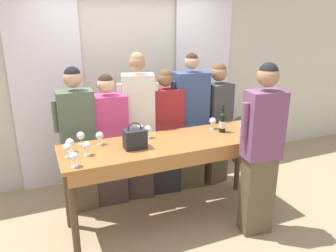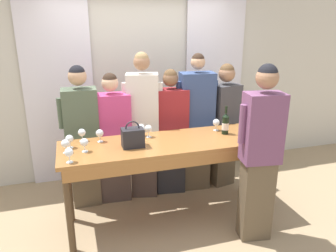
# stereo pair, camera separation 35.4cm
# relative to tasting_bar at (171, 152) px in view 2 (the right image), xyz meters

# --- Properties ---
(ground_plane) EXTENTS (18.00, 18.00, 0.00)m
(ground_plane) POSITION_rel_tasting_bar_xyz_m (0.00, 0.03, -0.84)
(ground_plane) COLOR tan
(wall_back) EXTENTS (12.00, 0.06, 2.80)m
(wall_back) POSITION_rel_tasting_bar_xyz_m (0.00, 1.47, 0.56)
(wall_back) COLOR beige
(wall_back) RESTS_ON ground_plane
(curtain_panel_left) EXTENTS (0.90, 0.03, 2.69)m
(curtain_panel_left) POSITION_rel_tasting_bar_xyz_m (-1.12, 1.40, 0.51)
(curtain_panel_left) COLOR white
(curtain_panel_left) RESTS_ON ground_plane
(curtain_panel_right) EXTENTS (0.90, 0.03, 2.69)m
(curtain_panel_right) POSITION_rel_tasting_bar_xyz_m (1.12, 1.40, 0.51)
(curtain_panel_right) COLOR white
(curtain_panel_right) RESTS_ON ground_plane
(tasting_bar) EXTENTS (2.34, 0.71, 0.96)m
(tasting_bar) POSITION_rel_tasting_bar_xyz_m (0.00, 0.00, 0.00)
(tasting_bar) COLOR #9E6633
(tasting_bar) RESTS_ON ground_plane
(wine_bottle) EXTENTS (0.08, 0.08, 0.33)m
(wine_bottle) POSITION_rel_tasting_bar_xyz_m (0.68, 0.08, 0.24)
(wine_bottle) COLOR black
(wine_bottle) RESTS_ON tasting_bar
(handbag) EXTENTS (0.22, 0.15, 0.28)m
(handbag) POSITION_rel_tasting_bar_xyz_m (-0.41, -0.01, 0.22)
(handbag) COLOR #232328
(handbag) RESTS_ON tasting_bar
(wine_glass_front_left) EXTENTS (0.08, 0.08, 0.14)m
(wine_glass_front_left) POSITION_rel_tasting_bar_xyz_m (-0.19, 0.22, 0.21)
(wine_glass_front_left) COLOR white
(wine_glass_front_left) RESTS_ON tasting_bar
(wine_glass_front_mid) EXTENTS (0.08, 0.08, 0.14)m
(wine_glass_front_mid) POSITION_rel_tasting_bar_xyz_m (-1.04, -0.23, 0.22)
(wine_glass_front_mid) COLOR white
(wine_glass_front_mid) RESTS_ON tasting_bar
(wine_glass_front_right) EXTENTS (0.08, 0.08, 0.14)m
(wine_glass_front_right) POSITION_rel_tasting_bar_xyz_m (-1.07, 0.01, 0.22)
(wine_glass_front_right) COLOR white
(wine_glass_front_right) RESTS_ON tasting_bar
(wine_glass_center_left) EXTENTS (0.08, 0.08, 0.14)m
(wine_glass_center_left) POSITION_rel_tasting_bar_xyz_m (-0.90, 0.30, 0.22)
(wine_glass_center_left) COLOR white
(wine_glass_center_left) RESTS_ON tasting_bar
(wine_glass_center_mid) EXTENTS (0.08, 0.08, 0.14)m
(wine_glass_center_mid) POSITION_rel_tasting_bar_xyz_m (0.63, 0.22, 0.21)
(wine_glass_center_mid) COLOR white
(wine_glass_center_mid) RESTS_ON tasting_bar
(wine_glass_center_right) EXTENTS (0.08, 0.08, 0.14)m
(wine_glass_center_right) POSITION_rel_tasting_bar_xyz_m (1.01, -0.20, 0.21)
(wine_glass_center_right) COLOR white
(wine_glass_center_right) RESTS_ON tasting_bar
(wine_glass_back_left) EXTENTS (0.08, 0.08, 0.14)m
(wine_glass_back_left) POSITION_rel_tasting_bar_xyz_m (-1.03, 0.14, 0.22)
(wine_glass_back_left) COLOR white
(wine_glass_back_left) RESTS_ON tasting_bar
(wine_glass_back_mid) EXTENTS (0.08, 0.08, 0.14)m
(wine_glass_back_mid) POSITION_rel_tasting_bar_xyz_m (-0.89, -0.01, 0.22)
(wine_glass_back_mid) COLOR white
(wine_glass_back_mid) RESTS_ON tasting_bar
(wine_glass_back_right) EXTENTS (0.08, 0.08, 0.14)m
(wine_glass_back_right) POSITION_rel_tasting_bar_xyz_m (0.83, -0.11, 0.21)
(wine_glass_back_right) COLOR white
(wine_glass_back_right) RESTS_ON tasting_bar
(wine_glass_near_host) EXTENTS (0.08, 0.08, 0.14)m
(wine_glass_near_host) POSITION_rel_tasting_bar_xyz_m (-0.26, 0.28, 0.21)
(wine_glass_near_host) COLOR white
(wine_glass_near_host) RESTS_ON tasting_bar
(wine_glass_by_bottle) EXTENTS (0.08, 0.08, 0.14)m
(wine_glass_by_bottle) POSITION_rel_tasting_bar_xyz_m (-0.72, 0.23, 0.21)
(wine_glass_by_bottle) COLOR white
(wine_glass_by_bottle) RESTS_ON tasting_bar
(guest_olive_jacket) EXTENTS (0.51, 0.27, 1.73)m
(guest_olive_jacket) POSITION_rel_tasting_bar_xyz_m (-0.89, 0.66, 0.04)
(guest_olive_jacket) COLOR brown
(guest_olive_jacket) RESTS_ON ground_plane
(guest_pink_top) EXTENTS (0.56, 0.28, 1.63)m
(guest_pink_top) POSITION_rel_tasting_bar_xyz_m (-0.54, 0.66, -0.02)
(guest_pink_top) COLOR #473833
(guest_pink_top) RESTS_ON ground_plane
(guest_cream_sweater) EXTENTS (0.50, 0.32, 1.85)m
(guest_cream_sweater) POSITION_rel_tasting_bar_xyz_m (-0.15, 0.66, 0.12)
(guest_cream_sweater) COLOR #473833
(guest_cream_sweater) RESTS_ON ground_plane
(guest_striped_shirt) EXTENTS (0.55, 0.30, 1.64)m
(guest_striped_shirt) POSITION_rel_tasting_bar_xyz_m (0.20, 0.66, -0.01)
(guest_striped_shirt) COLOR #28282D
(guest_striped_shirt) RESTS_ON ground_plane
(guest_navy_coat) EXTENTS (0.55, 0.29, 1.82)m
(guest_navy_coat) POSITION_rel_tasting_bar_xyz_m (0.55, 0.66, 0.08)
(guest_navy_coat) COLOR brown
(guest_navy_coat) RESTS_ON ground_plane
(guest_beige_cap) EXTENTS (0.47, 0.33, 1.68)m
(guest_beige_cap) POSITION_rel_tasting_bar_xyz_m (0.95, 0.66, 0.03)
(guest_beige_cap) COLOR brown
(guest_beige_cap) RESTS_ON ground_plane
(host_pouring) EXTENTS (0.48, 0.29, 1.83)m
(host_pouring) POSITION_rel_tasting_bar_xyz_m (0.76, -0.54, 0.12)
(host_pouring) COLOR brown
(host_pouring) RESTS_ON ground_plane
(potted_plant) EXTENTS (0.36, 0.36, 0.77)m
(potted_plant) POSITION_rel_tasting_bar_xyz_m (1.69, 1.08, -0.40)
(potted_plant) COLOR #4C4C51
(potted_plant) RESTS_ON ground_plane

